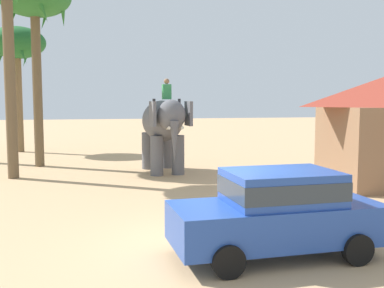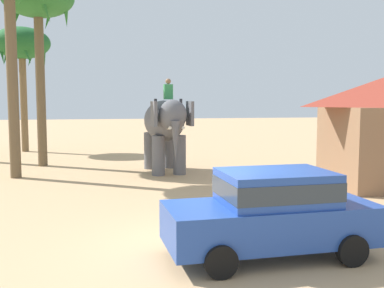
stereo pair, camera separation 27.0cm
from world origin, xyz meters
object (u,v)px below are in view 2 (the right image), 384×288
Objects in this scene: elephant_with_mahout at (165,125)px; palm_tree_near_hut at (22,46)px; signboard_yellow at (351,135)px; car_sedan_foreground at (272,210)px; palm_tree_behind_elephant at (38,3)px.

palm_tree_near_hut is (-7.14, 8.99, 4.07)m from elephant_with_mahout.
palm_tree_near_hut is 2.97× the size of signboard_yellow.
signboard_yellow reaches higher than car_sedan_foreground.
palm_tree_behind_elephant reaches higher than elephant_with_mahout.
signboard_yellow is (12.16, -5.62, -5.63)m from palm_tree_behind_elephant.
palm_tree_behind_elephant is 3.53× the size of signboard_yellow.
car_sedan_foreground is 10.77m from elephant_with_mahout.
elephant_with_mahout is at bearing 94.39° from car_sedan_foreground.
car_sedan_foreground is at bearing -67.97° from palm_tree_near_hut.
palm_tree_near_hut reaches higher than elephant_with_mahout.
signboard_yellow is (6.84, -2.81, -0.30)m from elephant_with_mahout.
palm_tree_behind_elephant is (-5.32, 2.81, 5.32)m from elephant_with_mahout.
car_sedan_foreground is 21.84m from palm_tree_near_hut.
car_sedan_foreground is 16.15m from palm_tree_behind_elephant.
signboard_yellow is at bearing -40.17° from palm_tree_near_hut.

